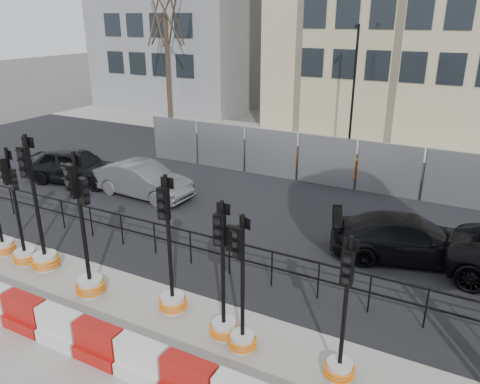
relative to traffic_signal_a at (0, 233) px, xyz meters
The scene contains 21 objects.
ground 5.12m from the traffic_signal_a, ahead, with size 120.00×120.00×0.00m, color #51514C.
sidewalk_near 5.50m from the traffic_signal_a, 23.48° to the right, with size 40.00×6.00×0.02m, color gray.
road 9.31m from the traffic_signal_a, 57.41° to the left, with size 40.00×14.00×0.03m, color black.
sidewalk_far 17.57m from the traffic_signal_a, 73.44° to the left, with size 40.00×4.00×0.02m, color gray.
building_grey 25.32m from the traffic_signal_a, 111.52° to the left, with size 11.00×9.06×14.00m.
kerb_railing 5.40m from the traffic_signal_a, 22.04° to the left, with size 18.00×0.04×1.00m.
heras_fencing 11.74m from the traffic_signal_a, 64.83° to the left, with size 14.33×1.72×2.00m.
lamp_post_far 16.93m from the traffic_signal_a, 70.80° to the left, with size 0.12×0.56×6.00m.
tree_bare_far 18.39m from the traffic_signal_a, 110.17° to the left, with size 2.00×2.00×9.00m.
barrier_row 5.39m from the traffic_signal_a, 21.53° to the right, with size 12.55×0.50×0.80m.
traffic_signal_a is the anchor object (origin of this frame).
traffic_signal_b 1.00m from the traffic_signal_a, ahead, with size 0.65×0.65×3.29m.
traffic_signal_c 1.72m from the traffic_signal_a, ahead, with size 0.73×0.73×3.70m.
traffic_signal_d 3.70m from the traffic_signal_a, ahead, with size 0.71×0.71×3.62m.
traffic_signal_e 5.82m from the traffic_signal_a, ahead, with size 0.65×0.65×3.30m.
traffic_signal_f 7.34m from the traffic_signal_a, ahead, with size 0.61×0.61×3.10m.
traffic_signal_g 7.85m from the traffic_signal_a, ahead, with size 0.59×0.59×2.99m.
traffic_signal_h 9.82m from the traffic_signal_a, ahead, with size 0.58×0.58×2.94m.
car_a 6.12m from the traffic_signal_a, 116.97° to the left, with size 4.43×2.41×1.43m, color black.
car_b 5.55m from the traffic_signal_a, 83.80° to the left, with size 3.94×1.53×1.28m, color #525358.
car_c 11.37m from the traffic_signal_a, 26.71° to the left, with size 4.60×2.90×1.24m, color black.
Camera 1 is at (6.44, -8.11, 6.36)m, focal length 35.00 mm.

